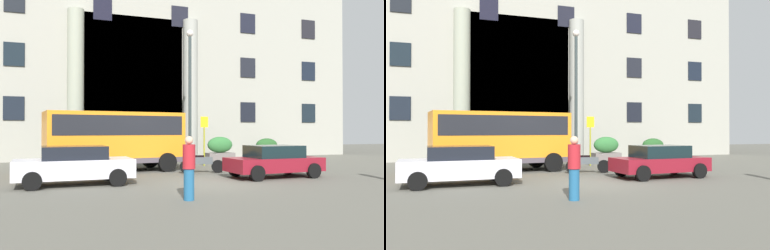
# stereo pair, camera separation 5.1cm
# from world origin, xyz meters

# --- Properties ---
(ground_plane) EXTENTS (80.00, 64.00, 0.12)m
(ground_plane) POSITION_xyz_m (0.00, 0.00, -0.06)
(ground_plane) COLOR #5D5B52
(office_building_facade) EXTENTS (33.49, 9.77, 15.17)m
(office_building_facade) POSITION_xyz_m (-0.00, 17.46, 7.58)
(office_building_facade) COLOR #9E9D90
(office_building_facade) RESTS_ON ground_plane
(orange_minibus) EXTENTS (6.63, 3.27, 2.83)m
(orange_minibus) POSITION_xyz_m (-2.93, 5.50, 1.68)
(orange_minibus) COLOR orange
(orange_minibus) RESTS_ON ground_plane
(bus_stop_sign) EXTENTS (0.44, 0.08, 2.74)m
(bus_stop_sign) POSITION_xyz_m (2.26, 7.05, 1.69)
(bus_stop_sign) COLOR #9F9F1B
(bus_stop_sign) RESTS_ON ground_plane
(hedge_planter_far_east) EXTENTS (2.08, 0.94, 1.62)m
(hedge_planter_far_east) POSITION_xyz_m (-3.85, 10.12, 0.78)
(hedge_planter_far_east) COLOR gray
(hedge_planter_far_east) RESTS_ON ground_plane
(hedge_planter_entrance_left) EXTENTS (1.85, 0.91, 1.54)m
(hedge_planter_entrance_left) POSITION_xyz_m (4.82, 10.79, 0.75)
(hedge_planter_entrance_left) COLOR slate
(hedge_planter_entrance_left) RESTS_ON ground_plane
(hedge_planter_west) EXTENTS (1.68, 0.93, 1.42)m
(hedge_planter_west) POSITION_xyz_m (8.35, 10.74, 0.68)
(hedge_planter_west) COLOR gray
(hedge_planter_west) RESTS_ON ground_plane
(parked_compact_extra) EXTENTS (4.04, 2.12, 1.34)m
(parked_compact_extra) POSITION_xyz_m (3.03, 0.88, 0.69)
(parked_compact_extra) COLOR maroon
(parked_compact_extra) RESTS_ON ground_plane
(parked_hatchback_near) EXTENTS (4.19, 2.16, 1.40)m
(parked_hatchback_near) POSITION_xyz_m (-4.99, 1.22, 0.73)
(parked_hatchback_near) COLOR silver
(parked_hatchback_near) RESTS_ON ground_plane
(motorcycle_near_kerb) EXTENTS (1.92, 0.55, 0.89)m
(motorcycle_near_kerb) POSITION_xyz_m (-4.77, 3.35, 0.45)
(motorcycle_near_kerb) COLOR black
(motorcycle_near_kerb) RESTS_ON ground_plane
(motorcycle_far_end) EXTENTS (2.06, 0.67, 0.89)m
(motorcycle_far_end) POSITION_xyz_m (0.72, 3.41, 0.46)
(motorcycle_far_end) COLOR black
(motorcycle_far_end) RESTS_ON ground_plane
(pedestrian_man_red_shirt) EXTENTS (0.36, 0.36, 1.81)m
(pedestrian_man_red_shirt) POSITION_xyz_m (-2.09, -3.11, 0.92)
(pedestrian_man_red_shirt) COLOR #1F5884
(pedestrian_man_red_shirt) RESTS_ON ground_plane
(lamppost_plaza_centre) EXTENTS (0.40, 0.40, 7.83)m
(lamppost_plaza_centre) POSITION_xyz_m (1.77, 8.09, 4.55)
(lamppost_plaza_centre) COLOR #313C3D
(lamppost_plaza_centre) RESTS_ON ground_plane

